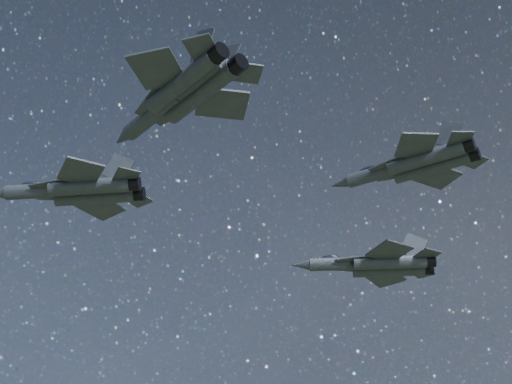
% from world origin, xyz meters
% --- Properties ---
extents(jet_lead, '(18.63, 12.38, 4.74)m').
position_xyz_m(jet_lead, '(-16.88, -3.78, 144.75)').
color(jet_lead, '#2E343A').
extents(jet_left, '(18.37, 12.08, 4.71)m').
position_xyz_m(jet_left, '(7.25, 24.86, 142.92)').
color(jet_left, '#2E343A').
extents(jet_right, '(19.40, 12.86, 4.94)m').
position_xyz_m(jet_right, '(1.53, -12.17, 145.50)').
color(jet_right, '#2E343A').
extents(jet_slot, '(14.99, 10.64, 3.81)m').
position_xyz_m(jet_slot, '(19.49, 0.64, 139.67)').
color(jet_slot, '#2E343A').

